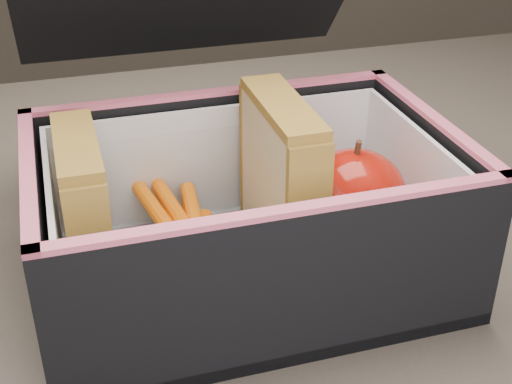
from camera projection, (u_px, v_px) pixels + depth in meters
kitchen_table at (208, 332)px, 0.60m from camera, size 1.20×0.80×0.75m
lunch_bag at (244, 203)px, 0.49m from camera, size 0.28×0.31×0.24m
plastic_tub at (188, 221)px, 0.49m from camera, size 0.18×0.13×0.07m
sandwich_left at (85, 213)px, 0.46m from camera, size 0.03×0.09×0.10m
sandwich_right at (281, 179)px, 0.49m from camera, size 0.03×0.10×0.11m
carrot_sticks at (189, 240)px, 0.49m from camera, size 0.06×0.15×0.03m
paper_napkin at (346, 242)px, 0.52m from camera, size 0.11×0.11×0.01m
red_apple at (354, 197)px, 0.50m from camera, size 0.08×0.08×0.08m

